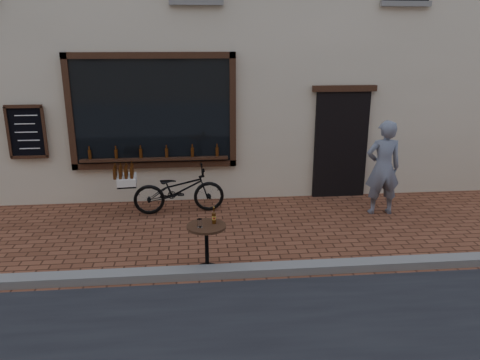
{
  "coord_description": "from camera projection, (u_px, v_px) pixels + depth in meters",
  "views": [
    {
      "loc": [
        -1.1,
        -5.74,
        3.23
      ],
      "look_at": [
        -0.42,
        1.2,
        1.1
      ],
      "focal_mm": 35.0,
      "sensor_mm": 36.0,
      "label": 1
    }
  ],
  "objects": [
    {
      "name": "ground",
      "position": [
        278.0,
        280.0,
        6.51
      ],
      "size": [
        90.0,
        90.0,
        0.0
      ],
      "primitive_type": "plane",
      "color": "brown",
      "rests_on": "ground"
    },
    {
      "name": "kerb",
      "position": [
        276.0,
        269.0,
        6.68
      ],
      "size": [
        90.0,
        0.25,
        0.12
      ],
      "primitive_type": "cube",
      "color": "slate",
      "rests_on": "ground"
    },
    {
      "name": "cargo_bicycle",
      "position": [
        177.0,
        189.0,
        8.89
      ],
      "size": [
        2.06,
        0.74,
        0.97
      ],
      "rotation": [
        0.0,
        0.0,
        1.65
      ],
      "color": "black",
      "rests_on": "ground"
    },
    {
      "name": "bistro_table",
      "position": [
        207.0,
        239.0,
        6.6
      ],
      "size": [
        0.56,
        0.56,
        0.95
      ],
      "color": "black",
      "rests_on": "ground"
    },
    {
      "name": "pedestrian",
      "position": [
        383.0,
        168.0,
        8.73
      ],
      "size": [
        0.67,
        0.46,
        1.8
      ],
      "primitive_type": "imported",
      "rotation": [
        0.0,
        0.0,
        3.1
      ],
      "color": "slate",
      "rests_on": "ground"
    }
  ]
}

